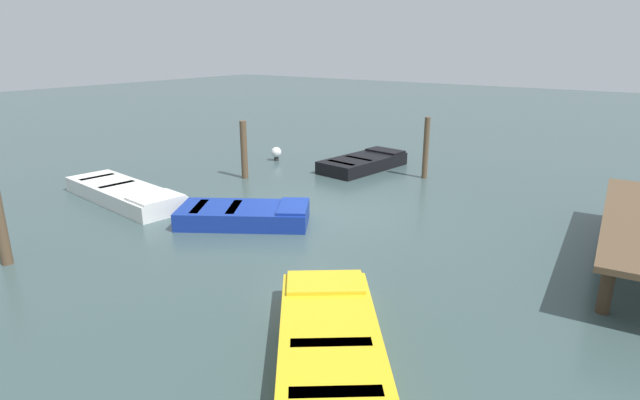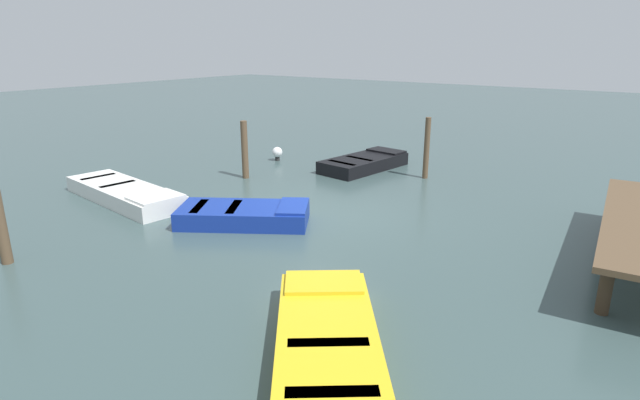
{
  "view_description": "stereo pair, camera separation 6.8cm",
  "coord_description": "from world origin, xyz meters",
  "px_view_note": "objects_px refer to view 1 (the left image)",
  "views": [
    {
      "loc": [
        9.59,
        6.79,
        3.99
      ],
      "look_at": [
        0.0,
        0.0,
        0.35
      ],
      "focal_mm": 28.73,
      "sensor_mm": 36.0,
      "label": 1
    },
    {
      "loc": [
        9.56,
        6.84,
        3.99
      ],
      "look_at": [
        0.0,
        0.0,
        0.35
      ],
      "focal_mm": 28.73,
      "sensor_mm": 36.0,
      "label": 2
    }
  ],
  "objects_px": {
    "rowboat_blue": "(245,214)",
    "rowboat_yellow": "(330,342)",
    "mooring_piling_near_right": "(244,150)",
    "mooring_piling_mid_right": "(426,148)",
    "rowboat_white": "(124,193)",
    "rowboat_black": "(363,162)",
    "marker_buoy": "(276,153)"
  },
  "relations": [
    {
      "from": "rowboat_blue",
      "to": "rowboat_yellow",
      "type": "bearing_deg",
      "value": -67.53
    },
    {
      "from": "rowboat_blue",
      "to": "mooring_piling_near_right",
      "type": "height_order",
      "value": "mooring_piling_near_right"
    },
    {
      "from": "mooring_piling_near_right",
      "to": "mooring_piling_mid_right",
      "type": "bearing_deg",
      "value": 125.39
    },
    {
      "from": "rowboat_yellow",
      "to": "mooring_piling_mid_right",
      "type": "relative_size",
      "value": 1.9
    },
    {
      "from": "rowboat_yellow",
      "to": "rowboat_blue",
      "type": "bearing_deg",
      "value": 17.59
    },
    {
      "from": "rowboat_white",
      "to": "rowboat_black",
      "type": "bearing_deg",
      "value": 71.0
    },
    {
      "from": "rowboat_black",
      "to": "marker_buoy",
      "type": "xyz_separation_m",
      "value": [
        0.7,
        -3.12,
        0.07
      ]
    },
    {
      "from": "mooring_piling_mid_right",
      "to": "mooring_piling_near_right",
      "type": "bearing_deg",
      "value": -54.61
    },
    {
      "from": "rowboat_white",
      "to": "mooring_piling_mid_right",
      "type": "xyz_separation_m",
      "value": [
        -6.76,
        5.39,
        0.71
      ]
    },
    {
      "from": "rowboat_blue",
      "to": "marker_buoy",
      "type": "xyz_separation_m",
      "value": [
        -5.42,
        -3.6,
        0.07
      ]
    },
    {
      "from": "rowboat_black",
      "to": "marker_buoy",
      "type": "distance_m",
      "value": 3.2
    },
    {
      "from": "rowboat_white",
      "to": "marker_buoy",
      "type": "height_order",
      "value": "marker_buoy"
    },
    {
      "from": "rowboat_yellow",
      "to": "rowboat_blue",
      "type": "height_order",
      "value": "same"
    },
    {
      "from": "mooring_piling_mid_right",
      "to": "marker_buoy",
      "type": "height_order",
      "value": "mooring_piling_mid_right"
    },
    {
      "from": "rowboat_yellow",
      "to": "rowboat_blue",
      "type": "relative_size",
      "value": 1.11
    },
    {
      "from": "rowboat_black",
      "to": "rowboat_white",
      "type": "xyz_separation_m",
      "value": [
        6.68,
        -3.27,
        -0.0
      ]
    },
    {
      "from": "rowboat_blue",
      "to": "mooring_piling_near_right",
      "type": "relative_size",
      "value": 1.82
    },
    {
      "from": "marker_buoy",
      "to": "rowboat_yellow",
      "type": "bearing_deg",
      "value": 43.36
    },
    {
      "from": "rowboat_black",
      "to": "rowboat_blue",
      "type": "bearing_deg",
      "value": -167.67
    },
    {
      "from": "rowboat_blue",
      "to": "mooring_piling_near_right",
      "type": "xyz_separation_m",
      "value": [
        -3.01,
        -2.84,
        0.66
      ]
    },
    {
      "from": "rowboat_yellow",
      "to": "rowboat_white",
      "type": "relative_size",
      "value": 0.83
    },
    {
      "from": "rowboat_blue",
      "to": "mooring_piling_near_right",
      "type": "bearing_deg",
      "value": 100.87
    },
    {
      "from": "marker_buoy",
      "to": "rowboat_black",
      "type": "bearing_deg",
      "value": 102.7
    },
    {
      "from": "rowboat_black",
      "to": "mooring_piling_near_right",
      "type": "bearing_deg",
      "value": 150.66
    },
    {
      "from": "rowboat_white",
      "to": "rowboat_blue",
      "type": "bearing_deg",
      "value": 15.61
    },
    {
      "from": "rowboat_black",
      "to": "rowboat_yellow",
      "type": "relative_size",
      "value": 0.93
    },
    {
      "from": "rowboat_white",
      "to": "mooring_piling_near_right",
      "type": "distance_m",
      "value": 3.75
    },
    {
      "from": "rowboat_yellow",
      "to": "mooring_piling_near_right",
      "type": "bearing_deg",
      "value": 12.61
    },
    {
      "from": "mooring_piling_near_right",
      "to": "marker_buoy",
      "type": "distance_m",
      "value": 2.59
    },
    {
      "from": "rowboat_white",
      "to": "mooring_piling_near_right",
      "type": "xyz_separation_m",
      "value": [
        -3.58,
        0.92,
        0.66
      ]
    },
    {
      "from": "rowboat_black",
      "to": "marker_buoy",
      "type": "relative_size",
      "value": 6.82
    },
    {
      "from": "rowboat_white",
      "to": "marker_buoy",
      "type": "xyz_separation_m",
      "value": [
        -5.98,
        0.15,
        0.07
      ]
    }
  ]
}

